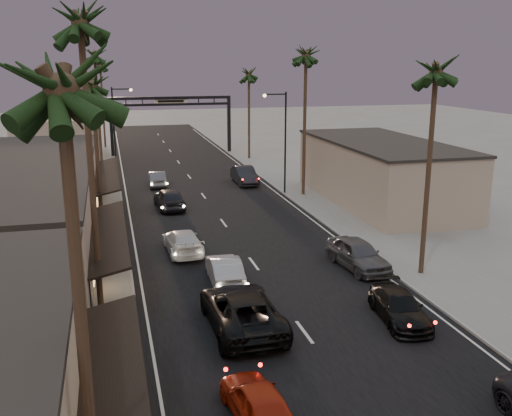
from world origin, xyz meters
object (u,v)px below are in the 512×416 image
palm_far (100,62)px  palm_ld (94,52)px  curbside_black (399,307)px  oncoming_silver (224,269)px  streetlight_left (117,124)px  palm_lc (92,79)px  palm_rb (306,50)px  oncoming_pickup (242,310)px  palm_la (60,66)px  palm_lb (79,13)px  streetlight_right (282,135)px  palm_ra (437,63)px  oncoming_red (258,402)px  palm_rc (249,71)px  arch (171,111)px

palm_far → palm_ld: bearing=-90.7°
curbside_black → oncoming_silver: bearing=143.3°
streetlight_left → palm_lc: palm_lc is taller
palm_rb → oncoming_silver: palm_rb is taller
palm_rb → streetlight_left: bearing=137.9°
palm_lc → oncoming_pickup: bearing=-69.2°
palm_la → oncoming_silver: palm_la is taller
palm_lb → streetlight_left: bearing=87.3°
streetlight_right → palm_la: 39.68m
palm_ra → palm_far: size_ratio=1.00×
palm_ld → oncoming_red: (5.01, -41.63, -11.72)m
streetlight_right → palm_rc: 19.75m
arch → palm_lb: size_ratio=1.00×
arch → palm_ld: (-8.60, -15.00, 6.88)m
oncoming_red → oncoming_silver: (1.36, 12.22, 0.04)m
palm_lb → curbside_black: 18.55m
palm_la → palm_rb: palm_rb is taller
palm_ra → oncoming_silver: (-10.84, 1.58, -10.70)m
palm_lb → palm_ld: palm_lb is taller
palm_lc → oncoming_silver: size_ratio=2.71×
oncoming_pickup → palm_lb: bearing=-18.4°
streetlight_right → palm_lb: size_ratio=0.59×
palm_lb → palm_far: 56.03m
palm_ra → palm_far: bearing=107.4°
streetlight_right → oncoming_pickup: bearing=-110.8°
streetlight_right → palm_lb: 28.89m
palm_rc → palm_lb: bearing=-112.3°
streetlight_right → palm_far: bearing=114.8°
arch → palm_lc: palm_lc is taller
palm_rb → palm_rc: (0.00, 20.00, -1.95)m
palm_far → palm_rc: bearing=-39.6°
oncoming_red → curbside_black: 9.94m
palm_far → palm_la: bearing=-90.2°
palm_lb → palm_rc: (17.20, 42.00, -2.92)m
oncoming_pickup → oncoming_silver: size_ratio=1.42×
arch → palm_rb: bearing=-71.7°
palm_lb → oncoming_red: size_ratio=3.70×
palm_lc → palm_rc: size_ratio=1.00×
palm_ra → palm_lc: bearing=145.1°
palm_ra → palm_rb: bearing=90.0°
streetlight_left → palm_ld: bearing=-119.2°
arch → palm_rb: 28.24m
palm_lc → arch: bearing=75.8°
streetlight_left → palm_lc: bearing=-94.4°
palm_la → oncoming_red: size_ratio=3.21×
streetlight_right → palm_lc: (-15.52, -9.00, 5.14)m
palm_rc → palm_far: bearing=140.4°
oncoming_pickup → curbside_black: bearing=170.8°
palm_lc → palm_rb: size_ratio=0.86×
streetlight_right → oncoming_silver: 21.95m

